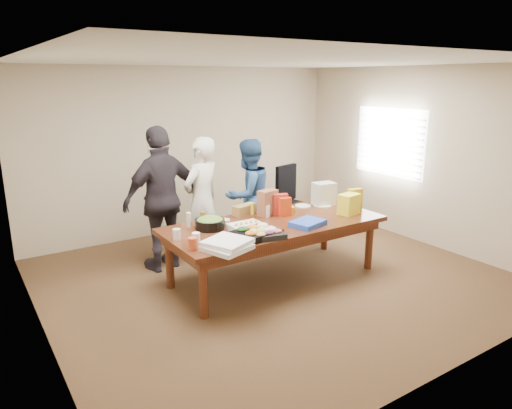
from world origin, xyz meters
TOP-DOWN VIEW (x-y plane):
  - floor at (0.00, 0.00)m, footprint 5.50×5.00m
  - ceiling at (0.00, 0.00)m, footprint 5.50×5.00m
  - wall_back at (0.00, 2.50)m, footprint 5.50×0.04m
  - wall_front at (0.00, -2.50)m, footprint 5.50×0.04m
  - wall_left at (-2.75, 0.00)m, footprint 0.04×5.00m
  - wall_right at (2.75, 0.00)m, footprint 0.04×5.00m
  - window_panel at (2.72, 0.60)m, footprint 0.03×1.40m
  - window_blinds at (2.68, 0.60)m, footprint 0.04×1.36m
  - conference_table at (0.00, 0.00)m, footprint 2.80×1.20m
  - office_chair at (1.25, 1.22)m, footprint 0.67×0.67m
  - person_center at (-0.48, 1.05)m, footprint 0.75×0.62m
  - person_right at (0.30, 1.10)m, footprint 0.91×0.77m
  - person_left at (-1.04, 1.10)m, footprint 1.20×0.66m
  - veggie_tray at (-0.49, -0.34)m, footprint 0.55×0.46m
  - fruit_tray at (-0.43, -0.42)m, footprint 0.48×0.41m
  - sheet_cake at (-0.46, -0.05)m, footprint 0.40×0.30m
  - salad_bowl at (-0.80, 0.22)m, footprint 0.38×0.38m
  - chip_bag_blue at (0.26, -0.33)m, footprint 0.47×0.40m
  - chip_bag_red at (0.25, 0.23)m, footprint 0.21×0.15m
  - chip_bag_yellow at (1.25, -0.14)m, footprint 0.21×0.13m
  - chip_bag_orange at (0.28, 0.16)m, footprint 0.17×0.11m
  - mayo_jar at (0.05, 0.26)m, footprint 0.12×0.12m
  - mustard_bottle at (-0.04, 0.47)m, footprint 0.06×0.06m
  - dressing_bottle at (-0.85, 0.32)m, footprint 0.08×0.08m
  - ranch_bottle at (-0.99, 0.41)m, footprint 0.07×0.07m
  - banana_bunch at (0.40, 0.30)m, footprint 0.25×0.19m
  - bread_loaf at (-0.13, 0.51)m, footprint 0.35×0.22m
  - kraft_bag at (0.11, 0.32)m, footprint 0.28×0.20m
  - red_cup at (-1.29, -0.31)m, footprint 0.10×0.10m
  - clear_cup_a at (-1.18, -0.17)m, footprint 0.10×0.10m
  - clear_cup_b at (-1.30, 0.08)m, footprint 0.11×0.11m
  - pizza_box_lower at (-0.99, -0.52)m, footprint 0.54×0.54m
  - pizza_box_upper at (-0.97, -0.50)m, footprint 0.57×0.57m
  - plate_a at (1.03, 0.27)m, footprint 0.30×0.30m
  - plate_b at (0.78, 0.40)m, footprint 0.25×0.25m
  - dip_bowl_a at (0.44, 0.35)m, footprint 0.19×0.19m
  - dip_bowl_b at (-0.56, 0.29)m, footprint 0.18×0.18m
  - grocery_bag_white at (1.09, 0.31)m, footprint 0.33×0.25m
  - grocery_bag_yellow at (1.05, -0.24)m, footprint 0.30×0.24m

SIDE VIEW (x-z plane):
  - floor at x=0.00m, z-range -0.02..0.00m
  - conference_table at x=0.00m, z-range 0.00..0.75m
  - office_chair at x=1.25m, z-range 0.00..1.09m
  - plate_b at x=0.78m, z-range 0.75..0.76m
  - plate_a at x=1.03m, z-range 0.75..0.76m
  - pizza_box_lower at x=-0.99m, z-range 0.75..0.80m
  - dip_bowl_b at x=-0.56m, z-range 0.75..0.81m
  - chip_bag_blue at x=0.26m, z-range 0.75..0.81m
  - fruit_tray at x=-0.43m, z-range 0.75..0.81m
  - dip_bowl_a at x=0.44m, z-range 0.75..0.81m
  - sheet_cake at x=-0.46m, z-range 0.75..0.82m
  - banana_bunch at x=0.40m, z-range 0.75..0.82m
  - veggie_tray at x=-0.49m, z-range 0.75..0.82m
  - salad_bowl at x=-0.80m, z-range 0.75..0.87m
  - clear_cup_b at x=-1.30m, z-range 0.75..0.87m
  - clear_cup_a at x=-1.18m, z-range 0.75..0.87m
  - red_cup at x=-1.29m, z-range 0.75..0.88m
  - bread_loaf at x=-0.13m, z-range 0.75..0.88m
  - pizza_box_upper at x=-0.97m, z-range 0.80..0.85m
  - mayo_jar at x=0.05m, z-range 0.75..0.91m
  - mustard_bottle at x=-0.04m, z-range 0.75..0.91m
  - person_right at x=0.30m, z-range 0.00..1.67m
  - ranch_bottle at x=-0.99m, z-range 0.75..0.93m
  - dressing_bottle at x=-0.85m, z-range 0.75..0.94m
  - chip_bag_orange at x=0.28m, z-range 0.75..1.00m
  - person_center at x=-0.48m, z-range 0.00..1.76m
  - grocery_bag_yellow at x=1.05m, z-range 0.75..1.02m
  - chip_bag_red at x=0.25m, z-range 0.75..1.04m
  - chip_bag_yellow at x=1.25m, z-range 0.75..1.05m
  - grocery_bag_white at x=1.09m, z-range 0.75..1.07m
  - kraft_bag at x=0.11m, z-range 0.75..1.09m
  - person_left at x=-1.04m, z-range 0.00..1.93m
  - wall_back at x=0.00m, z-range 0.00..2.70m
  - wall_front at x=0.00m, z-range 0.00..2.70m
  - wall_left at x=-2.75m, z-range 0.00..2.70m
  - wall_right at x=2.75m, z-range 0.00..2.70m
  - window_panel at x=2.72m, z-range 0.95..2.05m
  - window_blinds at x=2.68m, z-range 1.00..2.00m
  - ceiling at x=0.00m, z-range 2.70..2.72m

